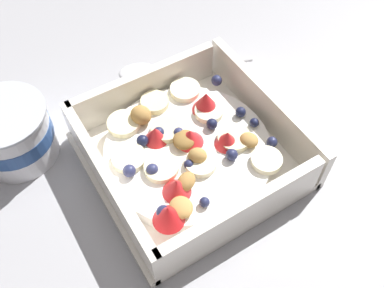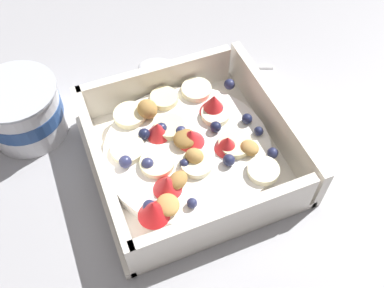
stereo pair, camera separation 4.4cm
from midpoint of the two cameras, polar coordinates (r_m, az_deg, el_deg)
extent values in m
plane|color=#9E9EA3|center=(0.47, -4.34, -1.06)|extent=(2.40, 2.40, 0.00)
cube|color=white|center=(0.46, -2.73, -2.03)|extent=(0.20, 0.20, 0.01)
cube|color=white|center=(0.47, 7.03, 4.49)|extent=(0.20, 0.01, 0.06)
cube|color=white|center=(0.43, -13.90, -5.73)|extent=(0.20, 0.01, 0.06)
cube|color=white|center=(0.40, 4.01, -9.65)|extent=(0.01, 0.18, 0.06)
cube|color=white|center=(0.50, -8.32, 7.13)|extent=(0.01, 0.18, 0.06)
cylinder|color=white|center=(0.45, -2.80, -1.08)|extent=(0.17, 0.17, 0.02)
cylinder|color=beige|center=(0.44, 2.81, 0.59)|extent=(0.05, 0.05, 0.01)
cylinder|color=#F7EFC6|center=(0.43, 7.02, -2.35)|extent=(0.04, 0.04, 0.01)
cylinder|color=#F7EFC6|center=(0.44, -11.41, -1.74)|extent=(0.05, 0.05, 0.01)
cylinder|color=#F4EAB7|center=(0.47, -11.76, 2.50)|extent=(0.04, 0.04, 0.01)
cylinder|color=#F7EFC6|center=(0.47, -0.42, 4.17)|extent=(0.03, 0.03, 0.01)
cylinder|color=beige|center=(0.48, -7.65, 5.33)|extent=(0.04, 0.04, 0.01)
cylinder|color=#F4EAB7|center=(0.43, -7.05, -3.31)|extent=(0.04, 0.04, 0.01)
cylinder|color=beige|center=(0.45, -6.22, 1.72)|extent=(0.04, 0.04, 0.01)
cylinder|color=#F7EFC6|center=(0.49, -3.51, 7.04)|extent=(0.03, 0.03, 0.01)
cylinder|color=#F7EFC6|center=(0.43, -1.20, -2.45)|extent=(0.04, 0.04, 0.01)
cone|color=red|center=(0.44, 1.83, 0.54)|extent=(0.03, 0.03, 0.02)
cone|color=red|center=(0.41, -5.19, -5.86)|extent=(0.04, 0.04, 0.02)
cone|color=red|center=(0.44, -7.68, 1.11)|extent=(0.04, 0.04, 0.02)
cone|color=red|center=(0.46, -0.86, 5.48)|extent=(0.04, 0.04, 0.03)
cone|color=red|center=(0.39, -6.43, -9.47)|extent=(0.03, 0.03, 0.02)
cone|color=red|center=(0.44, -3.13, 0.81)|extent=(0.04, 0.04, 0.02)
sphere|color=#191E3D|center=(0.46, 3.80, 4.08)|extent=(0.01, 0.01, 0.01)
sphere|color=#191E3D|center=(0.45, -0.11, 2.50)|extent=(0.01, 0.01, 0.01)
sphere|color=navy|center=(0.45, -4.90, 1.17)|extent=(0.01, 0.01, 0.01)
sphere|color=navy|center=(0.42, -8.28, -3.61)|extent=(0.01, 0.01, 0.01)
sphere|color=navy|center=(0.43, -11.27, -3.72)|extent=(0.01, 0.01, 0.01)
sphere|color=#23284C|center=(0.43, 2.39, -1.63)|extent=(0.01, 0.01, 0.01)
sphere|color=#23284C|center=(0.49, 0.74, 8.29)|extent=(0.01, 0.01, 0.01)
sphere|color=#23284C|center=(0.44, 7.83, 0.07)|extent=(0.01, 0.01, 0.01)
sphere|color=#23284C|center=(0.42, -3.40, -2.94)|extent=(0.01, 0.01, 0.01)
sphere|color=#191E3D|center=(0.46, 5.57, 2.66)|extent=(0.01, 0.01, 0.01)
sphere|color=#23284C|center=(0.40, -1.48, -7.97)|extent=(0.01, 0.01, 0.01)
sphere|color=#23284C|center=(0.40, -7.07, -9.18)|extent=(0.01, 0.01, 0.01)
sphere|color=navy|center=(0.47, -0.20, 4.91)|extent=(0.01, 0.01, 0.01)
sphere|color=#191E3D|center=(0.44, -9.43, 0.26)|extent=(0.01, 0.01, 0.01)
sphere|color=#23284C|center=(0.45, -7.27, 1.34)|extent=(0.01, 0.01, 0.01)
ellipsoid|color=#AD7F42|center=(0.41, -3.87, -5.24)|extent=(0.02, 0.03, 0.02)
ellipsoid|color=tan|center=(0.42, -2.65, -1.98)|extent=(0.02, 0.02, 0.02)
ellipsoid|color=tan|center=(0.40, -4.66, -8.64)|extent=(0.03, 0.02, 0.01)
ellipsoid|color=olive|center=(0.44, -3.44, 0.61)|extent=(0.03, 0.03, 0.01)
ellipsoid|color=tan|center=(0.44, 4.79, 0.35)|extent=(0.03, 0.03, 0.01)
ellipsoid|color=#AD7F42|center=(0.46, -9.53, 3.63)|extent=(0.03, 0.03, 0.02)
ellipsoid|color=silver|center=(0.56, -9.57, 9.60)|extent=(0.05, 0.06, 0.01)
cylinder|color=silver|center=(0.56, -0.58, 10.62)|extent=(0.05, 0.12, 0.01)
cylinder|color=white|center=(0.49, -25.20, 0.98)|extent=(0.08, 0.08, 0.06)
cylinder|color=#2D5193|center=(0.49, -25.33, 1.20)|extent=(0.08, 0.08, 0.02)
cylinder|color=#B7BCC6|center=(0.47, -26.58, 3.41)|extent=(0.09, 0.09, 0.00)
camera|label=1|loc=(0.02, -92.87, -3.89)|focal=40.14mm
camera|label=2|loc=(0.02, 87.13, 3.89)|focal=40.14mm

